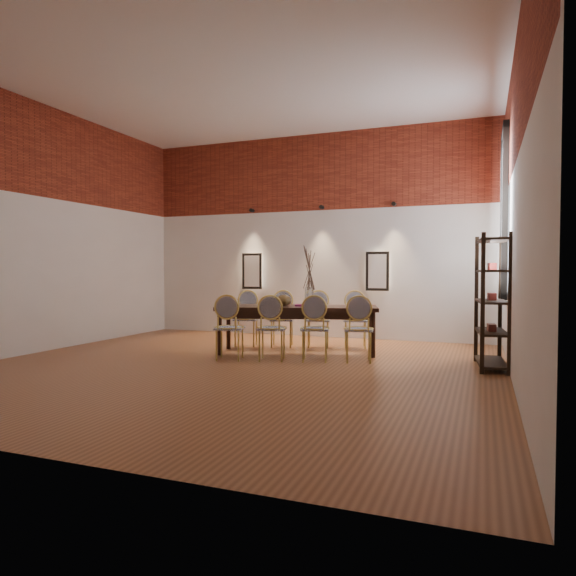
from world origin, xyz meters
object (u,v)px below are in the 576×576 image
(chair_far_a, at_px, (246,319))
(dining_table, at_px, (297,330))
(book, at_px, (303,305))
(shelving_rack, at_px, (492,301))
(chair_far_c, at_px, (318,320))
(chair_far_b, at_px, (282,319))
(bowl, at_px, (284,300))
(chair_near_d, at_px, (358,329))
(chair_far_d, at_px, (355,320))
(chair_near_a, at_px, (230,328))
(vase, at_px, (309,297))
(chair_near_c, at_px, (315,329))
(chair_near_b, at_px, (272,328))

(chair_far_a, bearing_deg, dining_table, 144.04)
(book, bearing_deg, shelving_rack, -5.03)
(chair_far_c, bearing_deg, chair_far_b, 0.00)
(bowl, xyz_separation_m, shelving_rack, (3.06, -0.13, 0.06))
(chair_near_d, bearing_deg, chair_far_b, 132.59)
(chair_far_d, bearing_deg, chair_far_c, 0.00)
(chair_near_a, bearing_deg, chair_far_a, 90.00)
(chair_near_d, bearing_deg, shelving_rack, -9.70)
(book, bearing_deg, chair_near_a, -132.13)
(dining_table, relative_size, shelving_rack, 1.40)
(chair_far_c, relative_size, shelving_rack, 0.52)
(chair_far_b, bearing_deg, dining_table, 114.68)
(chair_far_b, relative_size, vase, 3.13)
(chair_near_c, xyz_separation_m, bowl, (-0.67, 0.47, 0.37))
(chair_near_c, relative_size, vase, 3.13)
(chair_near_a, relative_size, chair_far_c, 1.00)
(vase, bearing_deg, dining_table, -164.63)
(chair_near_d, xyz_separation_m, chair_far_d, (-0.36, 1.32, 0.00))
(chair_far_a, height_order, book, chair_far_a)
(chair_far_d, height_order, bowl, chair_far_d)
(chair_near_d, relative_size, shelving_rack, 0.52)
(chair_near_a, bearing_deg, chair_near_d, -0.00)
(chair_near_c, bearing_deg, chair_near_a, 180.00)
(chair_far_d, xyz_separation_m, vase, (-0.54, -0.86, 0.43))
(chair_far_b, relative_size, shelving_rack, 0.52)
(chair_far_a, distance_m, chair_far_d, 1.89)
(chair_near_a, height_order, chair_far_b, same)
(chair_far_d, bearing_deg, shelving_rack, 136.62)
(chair_near_a, distance_m, chair_far_d, 2.33)
(dining_table, height_order, chair_far_b, chair_far_b)
(chair_far_d, distance_m, book, 1.13)
(chair_far_b, bearing_deg, chair_near_c, 114.68)
(chair_near_d, xyz_separation_m, chair_far_b, (-1.58, 0.99, 0.00))
(chair_far_b, bearing_deg, chair_far_a, 0.00)
(chair_far_a, height_order, chair_far_b, same)
(dining_table, distance_m, chair_near_d, 1.17)
(chair_far_a, bearing_deg, vase, 148.97)
(chair_far_b, distance_m, book, 0.87)
(chair_far_a, height_order, chair_far_c, same)
(chair_near_d, bearing_deg, chair_far_a, 144.04)
(book, bearing_deg, bowl, -158.56)
(chair_far_c, height_order, bowl, chair_far_c)
(chair_near_b, bearing_deg, shelving_rack, -5.70)
(chair_far_a, bearing_deg, chair_far_b, -180.00)
(chair_near_d, height_order, chair_far_c, same)
(dining_table, xyz_separation_m, chair_far_a, (-1.09, 0.41, 0.09))
(chair_near_a, relative_size, chair_far_a, 1.00)
(book, bearing_deg, chair_near_b, -106.73)
(chair_near_c, xyz_separation_m, chair_far_c, (-0.36, 1.32, 0.00))
(book, bearing_deg, chair_far_d, 55.25)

